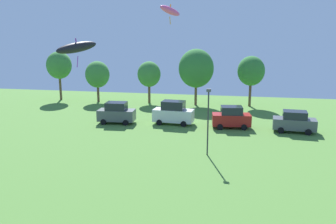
% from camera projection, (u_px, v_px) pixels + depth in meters
% --- Properties ---
extents(kite_flying_1, '(1.52, 2.26, 1.47)m').
position_uv_depth(kite_flying_1, '(170.00, 11.00, 26.03)').
color(kite_flying_1, '#E54C93').
extents(kite_flying_3, '(2.31, 2.93, 1.94)m').
position_uv_depth(kite_flying_3, '(77.00, 47.00, 23.65)').
color(kite_flying_3, black).
extents(parked_car_leftmost, '(4.22, 2.32, 2.41)m').
position_uv_depth(parked_car_leftmost, '(116.00, 113.00, 40.11)').
color(parked_car_leftmost, '#4C5156').
rests_on(parked_car_leftmost, ground).
extents(parked_car_second_from_left, '(4.58, 2.28, 2.64)m').
position_uv_depth(parked_car_second_from_left, '(173.00, 113.00, 39.64)').
color(parked_car_second_from_left, silver).
rests_on(parked_car_second_from_left, ground).
extents(parked_car_third_from_left, '(4.24, 2.46, 2.36)m').
position_uv_depth(parked_car_third_from_left, '(231.00, 117.00, 38.05)').
color(parked_car_third_from_left, maroon).
rests_on(parked_car_third_from_left, ground).
extents(parked_car_rightmost_in_row, '(4.37, 2.34, 2.20)m').
position_uv_depth(parked_car_rightmost_in_row, '(294.00, 122.00, 36.43)').
color(parked_car_rightmost_in_row, '#4C5156').
rests_on(parked_car_rightmost_in_row, ground).
extents(light_post_0, '(0.36, 0.20, 5.57)m').
position_uv_depth(light_post_0, '(208.00, 118.00, 28.97)').
color(light_post_0, '#2D2D33').
rests_on(light_post_0, ground).
extents(treeline_tree_0, '(3.76, 3.76, 7.38)m').
position_uv_depth(treeline_tree_0, '(59.00, 65.00, 53.86)').
color(treeline_tree_0, brown).
rests_on(treeline_tree_0, ground).
extents(treeline_tree_1, '(3.56, 3.56, 6.05)m').
position_uv_depth(treeline_tree_1, '(97.00, 75.00, 52.53)').
color(treeline_tree_1, brown).
rests_on(treeline_tree_1, ground).
extents(treeline_tree_2, '(3.36, 3.36, 6.08)m').
position_uv_depth(treeline_tree_2, '(149.00, 74.00, 51.57)').
color(treeline_tree_2, brown).
rests_on(treeline_tree_2, ground).
extents(treeline_tree_3, '(4.92, 4.92, 7.94)m').
position_uv_depth(treeline_tree_3, '(196.00, 68.00, 49.72)').
color(treeline_tree_3, brown).
rests_on(treeline_tree_3, ground).
extents(treeline_tree_4, '(3.72, 3.72, 7.00)m').
position_uv_depth(treeline_tree_4, '(251.00, 71.00, 48.90)').
color(treeline_tree_4, brown).
rests_on(treeline_tree_4, ground).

